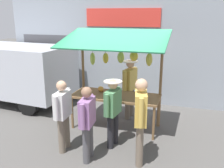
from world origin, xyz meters
name	(u,v)px	position (x,y,z in m)	size (l,w,h in m)	color
ground_plane	(116,127)	(0.00, 0.00, 0.00)	(40.00, 40.00, 0.00)	#514F4C
street_backdrop	(133,51)	(0.07, -2.20, 1.70)	(9.00, 0.30, 3.40)	#8C939E
market_stall	(116,69)	(0.00, -0.04, 1.56)	(2.50, 1.46, 2.50)	brown
vendor_with_sunhat	(130,84)	(-0.18, -0.75, 0.99)	(0.43, 0.70, 1.67)	#726656
shopper_in_striped_shirt	(140,115)	(-0.91, 1.38, 1.00)	(0.32, 0.71, 1.72)	#726656
shopper_with_ponytail	(113,108)	(-0.22, 0.92, 0.89)	(0.40, 0.66, 1.53)	#232328
shopper_with_shopping_bag	(87,119)	(0.08, 1.60, 0.87)	(0.27, 0.66, 1.53)	#4C4C51
shopper_in_grey_tee	(63,111)	(0.73, 1.41, 0.89)	(0.25, 0.67, 1.55)	#726656
parked_van	(4,67)	(4.24, -0.99, 1.12)	(4.54, 2.21, 1.88)	silver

